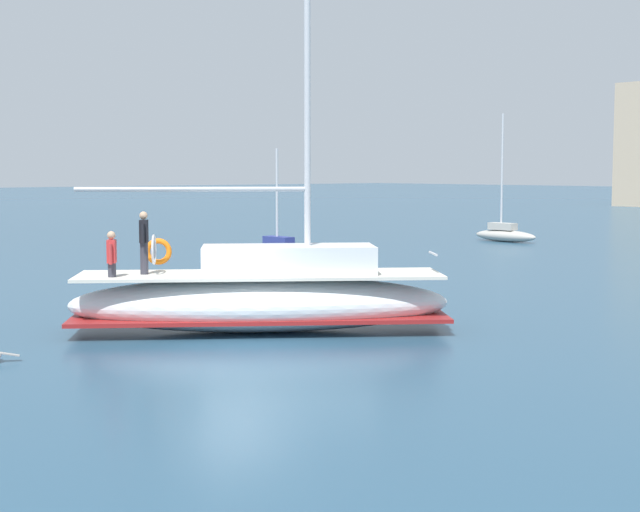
% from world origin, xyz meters
% --- Properties ---
extents(ground_plane, '(400.00, 400.00, 0.00)m').
position_xyz_m(ground_plane, '(0.00, 0.00, 0.00)').
color(ground_plane, '#284C66').
extents(main_sailboat, '(7.62, 9.15, 12.71)m').
position_xyz_m(main_sailboat, '(-1.05, 1.65, 0.91)').
color(main_sailboat, silver).
rests_on(main_sailboat, ground).
extents(moored_sloop_near, '(4.15, 1.05, 7.28)m').
position_xyz_m(moored_sloop_near, '(-15.94, 30.38, 0.50)').
color(moored_sloop_near, '#B7B2A8').
rests_on(moored_sloop_near, ground).
extents(moored_cutter_left, '(3.97, 1.16, 5.07)m').
position_xyz_m(moored_cutter_left, '(-16.00, 14.08, 0.44)').
color(moored_cutter_left, navy).
rests_on(moored_cutter_left, ground).
extents(mooring_buoy, '(0.66, 0.66, 0.93)m').
position_xyz_m(mooring_buoy, '(-6.44, 5.23, 0.20)').
color(mooring_buoy, yellow).
rests_on(mooring_buoy, ground).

